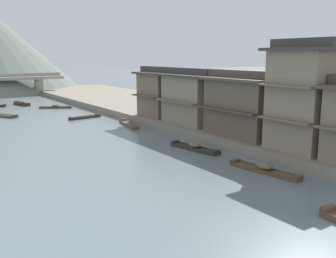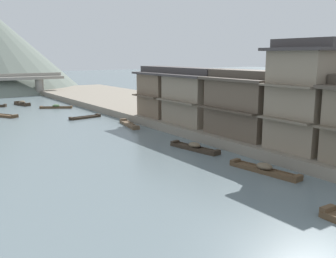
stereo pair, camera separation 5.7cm
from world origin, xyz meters
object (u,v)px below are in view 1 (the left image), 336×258
Objects in this scene: boat_moored_far at (85,117)px; house_waterfront_tall at (245,104)px; boat_midriver_upstream at (22,104)px; house_waterfront_narrow at (193,97)px; stone_bridge at (0,82)px; boat_moored_second at (1,116)px; house_waterfront_second at (307,96)px; boat_midriver_drifting at (56,107)px; boat_moored_third at (264,169)px; boat_upstream_distant at (194,148)px; boat_crossing_west at (129,125)px; house_waterfront_far at (162,92)px.

house_waterfront_tall is at bearing -73.76° from boat_moored_far.
boat_midriver_upstream is at bearing 101.06° from boat_moored_far.
house_waterfront_narrow reaches higher than stone_bridge.
boat_moored_second is 0.67× the size of house_waterfront_tall.
house_waterfront_second is 0.34× the size of stone_bridge.
boat_moored_third is at bearing -87.65° from boat_midriver_drifting.
boat_moored_third is 66.07m from stone_bridge.
house_waterfront_second is (7.00, -41.54, 5.02)m from boat_midriver_drifting.
boat_midriver_upstream is 41.46m from boat_upstream_distant.
boat_midriver_upstream reaches higher than boat_moored_far.
boat_crossing_west is at bearing 88.23° from boat_moored_third.
house_waterfront_tall is at bearing 91.39° from house_waterfront_second.
house_waterfront_far reaches higher than boat_crossing_west.
boat_upstream_distant is 9.31m from house_waterfront_narrow.
house_waterfront_narrow is at bearing -66.64° from boat_moored_far.
boat_moored_far is 24.35m from house_waterfront_tall.
house_waterfront_narrow is (15.71, -23.20, 3.77)m from boat_moored_second.
boat_moored_far is at bearing 93.05° from boat_moored_third.
house_waterfront_second is (16.00, -37.51, 5.09)m from boat_moored_second.
boat_moored_second is at bearing 124.09° from house_waterfront_narrow.
house_waterfront_tall is 7.84m from house_waterfront_narrow.
house_waterfront_narrow is at bearing -55.91° from boat_moored_second.
boat_moored_third is 22.44m from house_waterfront_far.
boat_upstream_distant reaches higher than boat_moored_far.
boat_moored_third reaches higher than boat_moored_far.
boat_midriver_upstream is 0.51× the size of house_waterfront_tall.
house_waterfront_far reaches higher than boat_moored_third.
boat_midriver_drifting is at bearing -80.95° from stone_bridge.
boat_midriver_drifting is 0.89× the size of boat_upstream_distant.
stone_bridge is at bearing 90.56° from boat_midriver_upstream.
house_waterfront_tall is 59.59m from stone_bridge.
boat_moored_far is at bearing -83.78° from stone_bridge.
house_waterfront_far is at bearing -71.65° from boat_midriver_drifting.
stone_bridge reaches higher than boat_moored_far.
boat_midriver_upstream is at bearing 102.31° from house_waterfront_second.
house_waterfront_narrow is 0.29× the size of stone_bridge.
house_waterfront_tall is 0.31× the size of stone_bridge.
house_waterfront_narrow is (4.30, -6.92, 3.76)m from boat_crossing_west.
boat_upstream_distant is at bearing -82.77° from boat_midriver_upstream.
boat_crossing_west is 5.85m from house_waterfront_far.
boat_upstream_distant is 6.46m from house_waterfront_tall.
boat_midriver_upstream is at bearing -89.44° from stone_bridge.
boat_upstream_distant is (5.22, -41.13, -0.06)m from boat_midriver_upstream.
house_waterfront_second is 66.03m from stone_bridge.
boat_upstream_distant is 0.89× the size of house_waterfront_far.
boat_moored_third is 0.22× the size of stone_bridge.
boat_crossing_west is (0.68, 21.91, -0.08)m from boat_moored_third.
house_waterfront_second reaches higher than boat_midriver_drifting.
stone_bridge reaches higher than boat_moored_third.
house_waterfront_narrow reaches higher than boat_moored_far.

